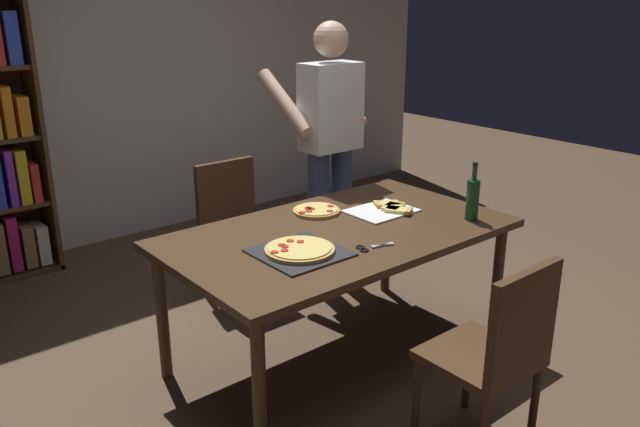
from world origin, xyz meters
TOP-DOWN VIEW (x-y plane):
  - ground_plane at (0.00, 0.00)m, footprint 12.00×12.00m
  - back_wall at (0.00, 2.60)m, footprint 6.40×0.10m
  - dining_table at (0.00, 0.00)m, footprint 1.78×1.03m
  - chair_near_camera at (-0.00, -1.00)m, footprint 0.42×0.42m
  - chair_far_side at (0.00, 1.00)m, footprint 0.42×0.42m
  - person_serving_pizza at (0.60, 0.78)m, footprint 0.55×0.54m
  - pepperoni_pizza_on_tray at (-0.35, -0.12)m, footprint 0.39×0.39m
  - pizza_slices_on_towel at (0.41, 0.06)m, footprint 0.36×0.30m
  - wine_bottle at (0.66, -0.33)m, footprint 0.07×0.07m
  - kitchen_scissors at (-0.05, -0.29)m, footprint 0.20×0.11m
  - second_pizza_plain at (0.09, 0.29)m, footprint 0.26×0.26m

SIDE VIEW (x-z plane):
  - ground_plane at x=0.00m, z-range 0.00..0.00m
  - chair_near_camera at x=0.00m, z-range 0.06..0.96m
  - chair_far_side at x=0.00m, z-range 0.06..0.96m
  - dining_table at x=0.00m, z-range 0.31..1.06m
  - kitchen_scissors at x=-0.05m, z-range 0.75..0.76m
  - pizza_slices_on_towel at x=0.41m, z-range 0.75..0.78m
  - second_pizza_plain at x=0.09m, z-range 0.75..0.78m
  - pepperoni_pizza_on_tray at x=-0.35m, z-range 0.75..0.78m
  - wine_bottle at x=0.66m, z-range 0.71..1.03m
  - person_serving_pizza at x=0.60m, z-range 0.12..1.87m
  - back_wall at x=0.00m, z-range 0.00..2.80m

